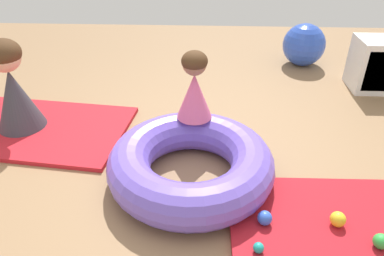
% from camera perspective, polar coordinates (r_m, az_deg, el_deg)
% --- Properties ---
extents(ground_plane, '(8.00, 8.00, 0.00)m').
position_cam_1_polar(ground_plane, '(2.80, -2.07, -7.44)').
color(ground_plane, '#93704C').
extents(gym_mat_center_rear, '(1.42, 1.05, 0.04)m').
position_cam_1_polar(gym_mat_center_rear, '(2.53, 22.74, -15.18)').
color(gym_mat_center_rear, '#B21923').
rests_on(gym_mat_center_rear, ground).
extents(gym_mat_near_right, '(1.98, 1.20, 0.04)m').
position_cam_1_polar(gym_mat_near_right, '(3.67, -24.89, 0.09)').
color(gym_mat_near_right, red).
rests_on(gym_mat_near_right, ground).
extents(inflatable_cushion, '(1.22, 1.22, 0.31)m').
position_cam_1_polar(inflatable_cushion, '(2.66, -0.20, -5.61)').
color(inflatable_cushion, '#7056D1').
rests_on(inflatable_cushion, ground).
extents(child_in_pink, '(0.34, 0.34, 0.55)m').
position_cam_1_polar(child_in_pink, '(2.79, 0.38, 6.58)').
color(child_in_pink, '#E5608E').
rests_on(child_in_pink, inflatable_cushion).
extents(adult_seated, '(0.52, 0.52, 0.81)m').
position_cam_1_polar(adult_seated, '(3.49, -26.41, 5.88)').
color(adult_seated, '#383842').
rests_on(adult_seated, gym_mat_near_right).
extents(play_ball_yellow, '(0.10, 0.10, 0.10)m').
position_cam_1_polar(play_ball_yellow, '(2.51, 21.97, -13.16)').
color(play_ball_yellow, yellow).
rests_on(play_ball_yellow, gym_mat_center_rear).
extents(play_ball_blue, '(0.09, 0.09, 0.09)m').
position_cam_1_polar(play_ball_blue, '(2.39, 11.37, -13.69)').
color(play_ball_blue, blue).
rests_on(play_ball_blue, gym_mat_center_rear).
extents(play_ball_teal, '(0.06, 0.06, 0.06)m').
position_cam_1_polar(play_ball_teal, '(2.25, 10.42, -18.03)').
color(play_ball_teal, teal).
rests_on(play_ball_teal, gym_mat_center_rear).
extents(play_ball_green, '(0.09, 0.09, 0.09)m').
position_cam_1_polar(play_ball_green, '(2.49, 27.59, -15.52)').
color(play_ball_green, green).
rests_on(play_ball_green, gym_mat_center_rear).
extents(exercise_ball_large, '(0.52, 0.52, 0.52)m').
position_cam_1_polar(exercise_ball_large, '(4.87, 17.19, 12.39)').
color(exercise_ball_large, blue).
rests_on(exercise_ball_large, ground).
extents(storage_cube, '(0.44, 0.44, 0.56)m').
position_cam_1_polar(storage_cube, '(4.45, 26.82, 8.81)').
color(storage_cube, silver).
rests_on(storage_cube, ground).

